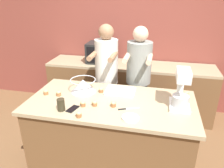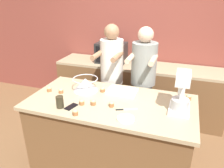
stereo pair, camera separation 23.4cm
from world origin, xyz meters
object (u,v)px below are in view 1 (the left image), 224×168
object	(u,v)px
cupcake_2	(46,92)
cupcake_5	(79,114)
microwave_oven	(102,53)
cupcake_3	(113,104)
knife	(127,109)
cupcake_0	(101,90)
person_right	(138,85)
small_plate	(130,118)
cupcake_4	(59,93)
cupcake_6	(95,103)
drinking_glass	(61,105)
mixing_bowl	(83,85)
cupcake_7	(186,94)
stand_mixer	(181,91)
person_left	(107,82)
cell_phone	(73,109)
baking_tray	(120,91)
cupcake_1	(83,104)

from	to	relation	value
cupcake_2	cupcake_5	world-z (taller)	same
microwave_oven	cupcake_3	world-z (taller)	microwave_oven
knife	cupcake_0	size ratio (longest dim) A/B	3.42
person_right	small_plate	distance (m)	0.97
small_plate	cupcake_4	world-z (taller)	cupcake_4
cupcake_6	microwave_oven	bearing A→B (deg)	102.25
drinking_glass	mixing_bowl	bearing A→B (deg)	81.77
cupcake_5	cupcake_7	size ratio (longest dim) A/B	1.00
person_right	cupcake_7	bearing A→B (deg)	-31.98
stand_mixer	microwave_oven	bearing A→B (deg)	130.69
person_left	cell_phone	xyz separation A→B (m)	(-0.12, -0.92, 0.07)
cupcake_4	cupcake_5	size ratio (longest dim) A/B	1.00
small_plate	cupcake_5	xyz separation A→B (m)	(-0.48, -0.08, 0.02)
mixing_bowl	knife	bearing A→B (deg)	-27.43
cupcake_0	cupcake_3	xyz separation A→B (m)	(0.21, -0.30, 0.00)
person_left	mixing_bowl	world-z (taller)	person_left
microwave_oven	cupcake_0	world-z (taller)	microwave_oven
baking_tray	person_right	bearing A→B (deg)	68.56
small_plate	cupcake_5	size ratio (longest dim) A/B	2.70
cupcake_5	cupcake_6	bearing A→B (deg)	71.10
cell_phone	cupcake_7	size ratio (longest dim) A/B	2.57
person_left	cupcake_4	xyz separation A→B (m)	(-0.40, -0.67, 0.09)
small_plate	cupcake_5	bearing A→B (deg)	-170.76
person_left	cupcake_3	bearing A→B (deg)	-71.17
cell_phone	cupcake_5	world-z (taller)	cupcake_5
person_left	stand_mixer	xyz separation A→B (m)	(0.93, -0.63, 0.24)
person_left	drinking_glass	size ratio (longest dim) A/B	13.34
cupcake_3	cell_phone	bearing A→B (deg)	-159.82
mixing_bowl	cupcake_0	xyz separation A→B (m)	(0.21, 0.02, -0.05)
person_right	mixing_bowl	distance (m)	0.79
mixing_bowl	microwave_oven	xyz separation A→B (m)	(-0.11, 1.27, 0.05)
drinking_glass	knife	xyz separation A→B (m)	(0.64, 0.17, -0.06)
drinking_glass	cupcake_4	xyz separation A→B (m)	(-0.17, 0.30, -0.03)
cupcake_5	person_left	bearing A→B (deg)	89.40
cupcake_3	small_plate	bearing A→B (deg)	-42.68
small_plate	cupcake_7	world-z (taller)	cupcake_7
drinking_glass	cupcake_1	distance (m)	0.22
cupcake_4	cupcake_7	xyz separation A→B (m)	(1.41, 0.31, 0.00)
drinking_glass	knife	bearing A→B (deg)	14.75
person_left	small_plate	distance (m)	1.08
cupcake_3	cupcake_5	bearing A→B (deg)	-135.94
microwave_oven	drinking_glass	size ratio (longest dim) A/B	3.93
microwave_oven	baking_tray	bearing A→B (deg)	-65.42
cupcake_1	cupcake_7	bearing A→B (deg)	24.31
person_right	cupcake_6	distance (m)	0.89
cupcake_4	cupcake_6	distance (m)	0.49
cupcake_2	cupcake_6	xyz separation A→B (m)	(0.62, -0.13, 0.00)
mixing_bowl	cupcake_3	size ratio (longest dim) A/B	4.94
stand_mixer	cupcake_4	size ratio (longest dim) A/B	6.62
cell_phone	cupcake_2	world-z (taller)	cupcake_2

